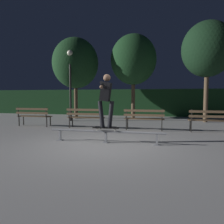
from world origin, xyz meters
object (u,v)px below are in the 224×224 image
object	(u,v)px
park_bench_rightmost	(211,118)
park_bench_left_center	(85,116)
lamp_post_left	(70,76)
tree_far_left	(75,63)
tree_far_right	(207,49)
skateboarder	(106,96)
park_bench_leftmost	(33,115)
tree_behind_benches	(133,60)
grind_rail	(106,133)
skateboard	(106,128)
park_bench_right_center	(144,117)

from	to	relation	value
park_bench_rightmost	park_bench_left_center	bearing A→B (deg)	180.00
park_bench_rightmost	lamp_post_left	size ratio (longest dim) A/B	0.41
tree_far_left	lamp_post_left	world-z (taller)	tree_far_left
tree_far_right	skateboarder	bearing A→B (deg)	-122.76
park_bench_leftmost	tree_far_right	world-z (taller)	tree_far_right
park_bench_left_center	tree_far_left	distance (m)	5.11
tree_behind_benches	tree_far_right	bearing A→B (deg)	-9.35
grind_rail	park_bench_leftmost	xyz separation A→B (m)	(-4.06, 2.55, 0.26)
grind_rail	tree_far_right	bearing A→B (deg)	57.19
park_bench_rightmost	tree_far_right	size ratio (longest dim) A/B	0.30
park_bench_left_center	lamp_post_left	size ratio (longest dim) A/B	0.41
grind_rail	skateboard	size ratio (longest dim) A/B	4.38
park_bench_right_center	tree_behind_benches	distance (m)	5.20
grind_rail	skateboard	xyz separation A→B (m)	(0.00, 0.00, 0.16)
tree_behind_benches	skateboarder	bearing A→B (deg)	-89.54
park_bench_left_center	tree_far_right	bearing A→B (deg)	32.62
grind_rail	tree_far_right	distance (m)	8.01
grind_rail	park_bench_right_center	xyz separation A→B (m)	(0.92, 2.55, 0.26)
park_bench_left_center	park_bench_rightmost	world-z (taller)	same
grind_rail	tree_behind_benches	xyz separation A→B (m)	(-0.05, 6.69, 3.25)
park_bench_right_center	skateboarder	bearing A→B (deg)	-109.80
park_bench_leftmost	park_bench_left_center	world-z (taller)	same
tree_far_right	grind_rail	bearing A→B (deg)	-122.81
skateboarder	park_bench_rightmost	world-z (taller)	skateboarder
skateboarder	lamp_post_left	bearing A→B (deg)	123.75
grind_rail	lamp_post_left	bearing A→B (deg)	123.69
lamp_post_left	tree_far_right	bearing A→B (deg)	8.26
park_bench_leftmost	tree_far_left	bearing A→B (deg)	82.30
tree_behind_benches	park_bench_left_center	bearing A→B (deg)	-110.17
tree_far_right	park_bench_rightmost	bearing A→B (deg)	-97.81
tree_far_left	lamp_post_left	xyz separation A→B (m)	(0.23, -1.30, -0.90)
tree_behind_benches	tree_far_left	distance (m)	3.53
skateboarder	park_bench_right_center	size ratio (longest dim) A/B	0.97
park_bench_left_center	tree_far_right	xyz separation A→B (m)	(5.47, 3.50, 3.26)
park_bench_right_center	lamp_post_left	world-z (taller)	lamp_post_left
park_bench_rightmost	grind_rail	bearing A→B (deg)	-143.31
tree_far_right	tree_behind_benches	bearing A→B (deg)	170.65
skateboard	tree_far_right	world-z (taller)	tree_far_right
grind_rail	park_bench_rightmost	bearing A→B (deg)	36.69
skateboard	park_bench_right_center	bearing A→B (deg)	70.14
skateboard	tree_far_right	bearing A→B (deg)	57.22
lamp_post_left	park_bench_right_center	bearing A→B (deg)	-29.94
skateboarder	tree_far_right	bearing A→B (deg)	57.24
grind_rail	park_bench_left_center	bearing A→B (deg)	121.66
skateboarder	tree_far_left	distance (m)	7.51
park_bench_leftmost	tree_far_left	world-z (taller)	tree_far_left
tree_far_right	park_bench_leftmost	bearing A→B (deg)	-156.27
park_bench_leftmost	tree_far_right	xyz separation A→B (m)	(7.96, 3.50, 3.26)
skateboard	lamp_post_left	bearing A→B (deg)	123.72
park_bench_right_center	tree_behind_benches	bearing A→B (deg)	103.16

